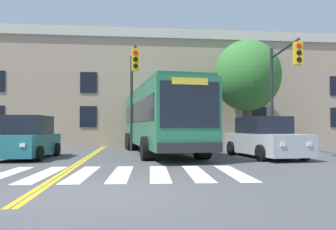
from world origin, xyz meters
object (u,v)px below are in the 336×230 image
Objects in this scene: traffic_light_near_corner at (281,78)px; car_teal_near_lane at (29,139)px; car_white_behind_bus at (141,133)px; city_bus at (160,118)px; car_silver_far_lane at (264,139)px; traffic_light_overhead at (133,82)px; street_tree_curbside_large at (247,76)px.

car_teal_near_lane is at bearing -175.43° from traffic_light_near_corner.
traffic_light_near_corner is at bearing -59.09° from car_white_behind_bus.
car_white_behind_bus is at bearing 120.91° from traffic_light_near_corner.
city_bus is at bearing -85.59° from car_white_behind_bus.
traffic_light_overhead reaches higher than car_silver_far_lane.
traffic_light_overhead is at bearing -157.78° from street_tree_curbside_large.
car_silver_far_lane is 7.14m from traffic_light_overhead.
street_tree_curbside_large reaches higher than car_silver_far_lane.
car_white_behind_bus is at bearing 67.59° from car_teal_near_lane.
traffic_light_overhead is 7.78m from street_tree_curbside_large.
car_teal_near_lane is 0.82× the size of car_silver_far_lane.
city_bus reaches higher than car_silver_far_lane.
city_bus is at bearing -151.58° from street_tree_curbside_large.
city_bus is 2.32m from traffic_light_overhead.
traffic_light_near_corner is at bearing -11.78° from city_bus.
traffic_light_overhead is at bearing 171.77° from city_bus.
car_white_behind_bus is at bearing 86.48° from traffic_light_overhead.
car_silver_far_lane is at bearing -136.03° from traffic_light_near_corner.
car_silver_far_lane is (4.46, -2.74, -1.02)m from city_bus.
street_tree_curbside_large is (-0.23, 4.37, 0.78)m from traffic_light_near_corner.
car_teal_near_lane is 12.23m from traffic_light_near_corner.
car_teal_near_lane is 10.31m from car_silver_far_lane.
traffic_light_near_corner reaches higher than city_bus.
city_bus is at bearing 148.47° from car_silver_far_lane.
city_bus is 2.77× the size of car_teal_near_lane.
car_teal_near_lane is 5.80m from traffic_light_overhead.
traffic_light_near_corner reaches higher than car_silver_far_lane.
city_bus is 2.36× the size of car_white_behind_bus.
car_teal_near_lane is 0.59× the size of street_tree_curbside_large.
car_silver_far_lane is at bearing -102.58° from street_tree_curbside_large.
traffic_light_overhead is at bearing 153.33° from car_silver_far_lane.
car_silver_far_lane is 1.04× the size of car_white_behind_bus.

